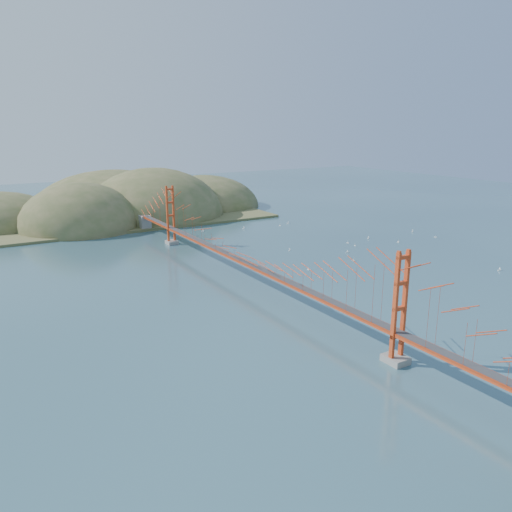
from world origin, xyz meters
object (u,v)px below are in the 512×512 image
bridge (246,238)px  sailboat_0 (308,269)px  sailboat_2 (500,270)px  sailboat_1 (348,242)px

bridge → sailboat_0: size_ratio=166.82×
bridge → sailboat_2: 42.61m
sailboat_0 → sailboat_2: bearing=-32.0°
bridge → sailboat_1: size_ratio=142.86×
sailboat_1 → sailboat_2: bearing=-73.4°
sailboat_1 → sailboat_2: (8.27, -27.81, 0.01)m
bridge → sailboat_2: size_ratio=134.01×
bridge → sailboat_0: bearing=4.5°
sailboat_0 → sailboat_2: size_ratio=0.80×
sailboat_1 → sailboat_0: bearing=-148.6°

